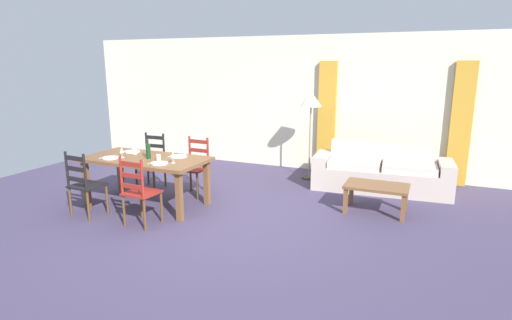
# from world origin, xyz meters

# --- Properties ---
(ground_plane) EXTENTS (9.60, 9.60, 0.02)m
(ground_plane) POSITION_xyz_m (0.00, 0.00, -0.01)
(ground_plane) COLOR #433A57
(wall_far) EXTENTS (9.60, 0.16, 2.70)m
(wall_far) POSITION_xyz_m (0.00, 3.30, 1.35)
(wall_far) COLOR beige
(wall_far) RESTS_ON ground_plane
(curtain_panel_left) EXTENTS (0.35, 0.08, 2.20)m
(curtain_panel_left) POSITION_xyz_m (0.82, 3.16, 1.10)
(curtain_panel_left) COLOR gold
(curtain_panel_left) RESTS_ON ground_plane
(curtain_panel_right) EXTENTS (0.35, 0.08, 2.20)m
(curtain_panel_right) POSITION_xyz_m (3.22, 3.16, 1.10)
(curtain_panel_right) COLOR gold
(curtain_panel_right) RESTS_ON ground_plane
(dining_table) EXTENTS (1.90, 0.96, 0.75)m
(dining_table) POSITION_xyz_m (-1.22, 0.07, 0.66)
(dining_table) COLOR brown
(dining_table) RESTS_ON ground_plane
(dining_chair_near_left) EXTENTS (0.45, 0.43, 0.96)m
(dining_chair_near_left) POSITION_xyz_m (-1.70, -0.70, 0.48)
(dining_chair_near_left) COLOR black
(dining_chair_near_left) RESTS_ON ground_plane
(dining_chair_near_right) EXTENTS (0.44, 0.42, 0.96)m
(dining_chair_near_right) POSITION_xyz_m (-0.76, -0.66, 0.48)
(dining_chair_near_right) COLOR maroon
(dining_chair_near_right) RESTS_ON ground_plane
(dining_chair_far_left) EXTENTS (0.44, 0.42, 0.96)m
(dining_chair_far_left) POSITION_xyz_m (-1.71, 0.86, 0.48)
(dining_chair_far_left) COLOR black
(dining_chair_far_left) RESTS_ON ground_plane
(dining_chair_far_right) EXTENTS (0.44, 0.42, 0.96)m
(dining_chair_far_right) POSITION_xyz_m (-0.80, 0.83, 0.48)
(dining_chair_far_right) COLOR maroon
(dining_chair_far_right) RESTS_ON ground_plane
(dinner_plate_near_left) EXTENTS (0.24, 0.24, 0.02)m
(dinner_plate_near_left) POSITION_xyz_m (-1.67, -0.18, 0.76)
(dinner_plate_near_left) COLOR white
(dinner_plate_near_left) RESTS_ON dining_table
(fork_near_left) EXTENTS (0.02, 0.17, 0.01)m
(fork_near_left) POSITION_xyz_m (-1.82, -0.18, 0.75)
(fork_near_left) COLOR silver
(fork_near_left) RESTS_ON dining_table
(dinner_plate_near_right) EXTENTS (0.24, 0.24, 0.02)m
(dinner_plate_near_right) POSITION_xyz_m (-0.77, -0.18, 0.76)
(dinner_plate_near_right) COLOR white
(dinner_plate_near_right) RESTS_ON dining_table
(fork_near_right) EXTENTS (0.03, 0.17, 0.01)m
(fork_near_right) POSITION_xyz_m (-0.92, -0.18, 0.75)
(fork_near_right) COLOR silver
(fork_near_right) RESTS_ON dining_table
(dinner_plate_far_left) EXTENTS (0.24, 0.24, 0.02)m
(dinner_plate_far_left) POSITION_xyz_m (-1.67, 0.32, 0.76)
(dinner_plate_far_left) COLOR white
(dinner_plate_far_left) RESTS_ON dining_table
(fork_far_left) EXTENTS (0.03, 0.17, 0.01)m
(fork_far_left) POSITION_xyz_m (-1.82, 0.32, 0.75)
(fork_far_left) COLOR silver
(fork_far_left) RESTS_ON dining_table
(dinner_plate_far_right) EXTENTS (0.24, 0.24, 0.02)m
(dinner_plate_far_right) POSITION_xyz_m (-0.77, 0.32, 0.76)
(dinner_plate_far_right) COLOR white
(dinner_plate_far_right) RESTS_ON dining_table
(fork_far_right) EXTENTS (0.02, 0.17, 0.01)m
(fork_far_right) POSITION_xyz_m (-0.92, 0.32, 0.75)
(fork_far_right) COLOR silver
(fork_far_right) RESTS_ON dining_table
(wine_bottle) EXTENTS (0.07, 0.07, 0.32)m
(wine_bottle) POSITION_xyz_m (-1.14, 0.05, 0.87)
(wine_bottle) COLOR #143819
(wine_bottle) RESTS_ON dining_table
(wine_glass_near_left) EXTENTS (0.06, 0.06, 0.16)m
(wine_glass_near_left) POSITION_xyz_m (-1.54, -0.07, 0.86)
(wine_glass_near_left) COLOR white
(wine_glass_near_left) RESTS_ON dining_table
(wine_glass_near_right) EXTENTS (0.06, 0.06, 0.16)m
(wine_glass_near_right) POSITION_xyz_m (-0.63, -0.05, 0.86)
(wine_glass_near_right) COLOR white
(wine_glass_near_right) RESTS_ON dining_table
(wine_glass_far_left) EXTENTS (0.06, 0.06, 0.16)m
(wine_glass_far_left) POSITION_xyz_m (-1.53, 0.21, 0.86)
(wine_glass_far_left) COLOR white
(wine_glass_far_left) RESTS_ON dining_table
(coffee_cup_primary) EXTENTS (0.07, 0.07, 0.09)m
(coffee_cup_primary) POSITION_xyz_m (-0.92, 0.00, 0.80)
(coffee_cup_primary) COLOR beige
(coffee_cup_primary) RESTS_ON dining_table
(couch) EXTENTS (2.33, 0.97, 0.80)m
(couch) POSITION_xyz_m (2.01, 2.34, 0.29)
(couch) COLOR beige
(couch) RESTS_ON ground_plane
(coffee_table) EXTENTS (0.90, 0.56, 0.42)m
(coffee_table) POSITION_xyz_m (2.09, 1.13, 0.36)
(coffee_table) COLOR brown
(coffee_table) RESTS_ON ground_plane
(standing_lamp) EXTENTS (0.40, 0.40, 1.64)m
(standing_lamp) POSITION_xyz_m (0.67, 2.53, 1.41)
(standing_lamp) COLOR #332D28
(standing_lamp) RESTS_ON ground_plane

